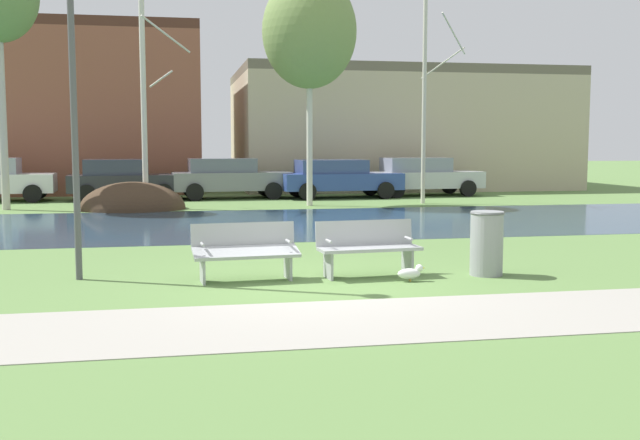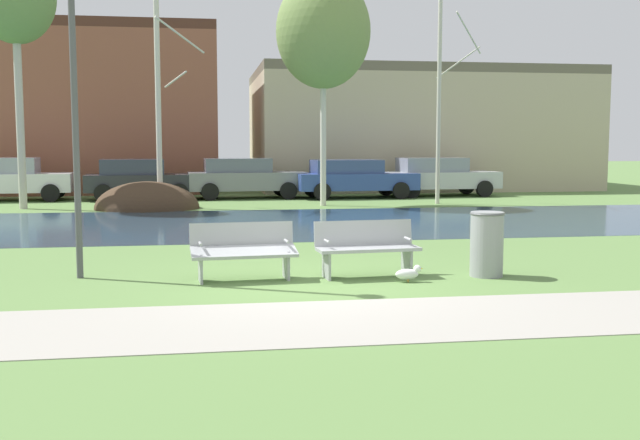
{
  "view_description": "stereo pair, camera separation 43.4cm",
  "coord_description": "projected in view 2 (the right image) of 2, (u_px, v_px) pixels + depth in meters",
  "views": [
    {
      "loc": [
        -2.0,
        -10.66,
        2.09
      ],
      "look_at": [
        0.33,
        1.34,
        0.83
      ],
      "focal_mm": 42.09,
      "sensor_mm": 36.0,
      "label": 1
    },
    {
      "loc": [
        -1.57,
        -10.74,
        2.09
      ],
      "look_at": [
        0.33,
        1.34,
        0.83
      ],
      "focal_mm": 42.09,
      "sensor_mm": 36.0,
      "label": 2
    }
  ],
  "objects": [
    {
      "name": "trash_bin",
      "position": [
        487.0,
        243.0,
        11.75
      ],
      "size": [
        0.54,
        0.54,
        1.02
      ],
      "color": "gray",
      "rests_on": "ground"
    },
    {
      "name": "birch_left",
      "position": [
        159.0,
        91.0,
        23.9
      ],
      "size": [
        1.59,
        2.42,
        7.34
      ],
      "color": "beige",
      "rests_on": "ground"
    },
    {
      "name": "building_beige_block",
      "position": [
        412.0,
        130.0,
        35.82
      ],
      "size": [
        14.9,
        9.51,
        5.43
      ],
      "color": "#BCAD8E",
      "rests_on": "ground"
    },
    {
      "name": "river_band",
      "position": [
        264.0,
        223.0,
        19.59
      ],
      "size": [
        80.0,
        7.82,
        0.01
      ],
      "primitive_type": "cube",
      "color": "#284256",
      "rests_on": "ground"
    },
    {
      "name": "parked_sedan_second_dark",
      "position": [
        139.0,
        179.0,
        27.58
      ],
      "size": [
        4.12,
        2.16,
        1.5
      ],
      "color": "#282B30",
      "rests_on": "ground"
    },
    {
      "name": "streetlamp",
      "position": [
        72.0,
        24.0,
        11.25
      ],
      "size": [
        0.32,
        0.32,
        5.89
      ],
      "color": "#4C4C51",
      "rests_on": "ground"
    },
    {
      "name": "soil_mound",
      "position": [
        147.0,
        209.0,
        23.96
      ],
      "size": [
        3.3,
        2.82,
        1.75
      ],
      "primitive_type": "ellipsoid",
      "color": "#423021",
      "rests_on": "ground"
    },
    {
      "name": "paved_path_strip",
      "position": [
        340.0,
        321.0,
        8.81
      ],
      "size": [
        60.0,
        2.23,
        0.01
      ],
      "primitive_type": "cube",
      "color": "#9E998E",
      "rests_on": "ground"
    },
    {
      "name": "ground_plane",
      "position": [
        260.0,
        218.0,
        20.84
      ],
      "size": [
        120.0,
        120.0,
        0.0
      ],
      "primitive_type": "plane",
      "color": "#5B7F42"
    },
    {
      "name": "parked_hatch_third_grey",
      "position": [
        244.0,
        177.0,
        28.36
      ],
      "size": [
        4.48,
        2.13,
        1.52
      ],
      "color": "slate",
      "rests_on": "ground"
    },
    {
      "name": "parked_wagon_fourth_blue",
      "position": [
        353.0,
        178.0,
        28.58
      ],
      "size": [
        4.66,
        2.3,
        1.46
      ],
      "color": "#2D4793",
      "rests_on": "ground"
    },
    {
      "name": "building_brick_low",
      "position": [
        52.0,
        111.0,
        32.92
      ],
      "size": [
        14.28,
        7.92,
        7.01
      ],
      "color": "brown",
      "rests_on": "ground"
    },
    {
      "name": "birch_center",
      "position": [
        441.0,
        89.0,
        25.5
      ],
      "size": [
        1.48,
        2.77,
        7.67
      ],
      "color": "beige",
      "rests_on": "ground"
    },
    {
      "name": "parked_van_nearest_white",
      "position": [
        12.0,
        178.0,
        27.14
      ],
      "size": [
        4.14,
        2.12,
        1.57
      ],
      "color": "silver",
      "rests_on": "ground"
    },
    {
      "name": "parked_suv_fifth_silver",
      "position": [
        438.0,
        176.0,
        29.58
      ],
      "size": [
        4.59,
        2.18,
        1.51
      ],
      "color": "#B2B5BC",
      "rests_on": "ground"
    },
    {
      "name": "seagull",
      "position": [
        408.0,
        273.0,
        11.29
      ],
      "size": [
        0.43,
        0.16,
        0.26
      ],
      "color": "white",
      "rests_on": "ground"
    },
    {
      "name": "bench_left",
      "position": [
        243.0,
        249.0,
        11.42
      ],
      "size": [
        1.64,
        0.68,
        0.87
      ],
      "color": "#9EA0A3",
      "rests_on": "ground"
    },
    {
      "name": "birch_center_left",
      "position": [
        323.0,
        32.0,
        24.57
      ],
      "size": [
        3.11,
        3.11,
        7.6
      ],
      "color": "beige",
      "rests_on": "ground"
    },
    {
      "name": "bench_right",
      "position": [
        367.0,
        247.0,
        11.72
      ],
      "size": [
        1.64,
        0.68,
        0.87
      ],
      "color": "#9EA0A3",
      "rests_on": "ground"
    }
  ]
}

